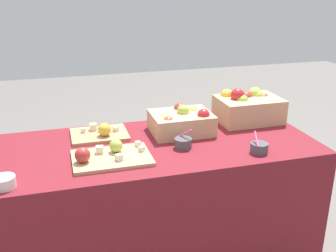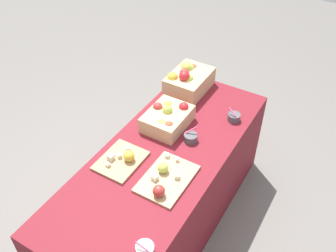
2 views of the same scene
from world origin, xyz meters
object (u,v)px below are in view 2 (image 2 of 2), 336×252
at_px(cutting_board_front, 165,179).
at_px(sample_bowl_mid, 145,249).
at_px(apple_crate_middle, 167,118).
at_px(sample_bowl_far, 234,117).
at_px(sample_bowl_near, 191,138).
at_px(apple_crate_left, 188,80).
at_px(cutting_board_back, 122,160).

relative_size(cutting_board_front, sample_bowl_mid, 3.94).
xyz_separation_m(apple_crate_middle, sample_bowl_mid, (-0.92, -0.41, -0.04)).
bearing_deg(sample_bowl_far, apple_crate_middle, 127.59).
height_order(sample_bowl_near, sample_bowl_far, sample_bowl_near).
height_order(apple_crate_left, cutting_board_front, apple_crate_left).
height_order(cutting_board_back, sample_bowl_near, sample_bowl_near).
xyz_separation_m(apple_crate_left, cutting_board_back, (-0.93, -0.02, -0.07)).
xyz_separation_m(cutting_board_back, sample_bowl_mid, (-0.46, -0.48, 0.01)).
relative_size(apple_crate_middle, cutting_board_front, 0.90).
bearing_deg(sample_bowl_far, sample_bowl_near, 154.94).
bearing_deg(apple_crate_middle, cutting_board_front, -150.63).
height_order(cutting_board_front, sample_bowl_mid, sample_bowl_mid).
xyz_separation_m(apple_crate_left, sample_bowl_far, (-0.17, -0.47, -0.06)).
distance_m(apple_crate_left, cutting_board_front, 0.99).
relative_size(sample_bowl_mid, sample_bowl_far, 0.92).
bearing_deg(apple_crate_middle, sample_bowl_near, -105.25).
distance_m(cutting_board_back, sample_bowl_near, 0.49).
distance_m(cutting_board_back, sample_bowl_far, 0.88).
bearing_deg(cutting_board_back, sample_bowl_near, -35.25).
height_order(apple_crate_middle, cutting_board_back, apple_crate_middle).
relative_size(sample_bowl_near, sample_bowl_mid, 1.13).
relative_size(apple_crate_left, sample_bowl_mid, 3.95).
distance_m(apple_crate_left, apple_crate_middle, 0.47).
bearing_deg(sample_bowl_mid, cutting_board_back, 45.98).
bearing_deg(cutting_board_back, sample_bowl_far, -30.73).
distance_m(apple_crate_middle, cutting_board_back, 0.47).
bearing_deg(apple_crate_left, sample_bowl_far, -110.00).
height_order(apple_crate_left, sample_bowl_mid, apple_crate_left).
xyz_separation_m(apple_crate_left, sample_bowl_near, (-0.53, -0.30, -0.06)).
distance_m(cutting_board_front, sample_bowl_near, 0.40).
height_order(apple_crate_middle, sample_bowl_far, apple_crate_middle).
bearing_deg(sample_bowl_near, sample_bowl_mid, -167.17).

